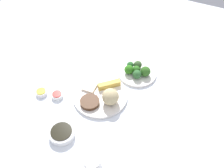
{
  "coord_description": "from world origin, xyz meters",
  "views": [
    {
      "loc": [
        -0.68,
        -0.39,
        0.98
      ],
      "look_at": [
        0.06,
        -0.03,
        0.06
      ],
      "focal_mm": 39.7,
      "sensor_mm": 36.0,
      "label": 1
    }
  ],
  "objects_px": {
    "sauce_ramekin_sweet_and_sour": "(57,95)",
    "broccoli_plate": "(137,73)",
    "main_plate": "(100,96)",
    "sauce_ramekin_hot_mustard": "(41,93)",
    "soy_sauce_bowl": "(62,133)",
    "teacup": "(92,163)"
  },
  "relations": [
    {
      "from": "broccoli_plate",
      "to": "soy_sauce_bowl",
      "type": "height_order",
      "value": "soy_sauce_bowl"
    },
    {
      "from": "sauce_ramekin_sweet_and_sour",
      "to": "sauce_ramekin_hot_mustard",
      "type": "bearing_deg",
      "value": 103.4
    },
    {
      "from": "sauce_ramekin_sweet_and_sour",
      "to": "main_plate",
      "type": "bearing_deg",
      "value": -64.18
    },
    {
      "from": "soy_sauce_bowl",
      "to": "teacup",
      "type": "bearing_deg",
      "value": -109.01
    },
    {
      "from": "sauce_ramekin_hot_mustard",
      "to": "teacup",
      "type": "xyz_separation_m",
      "value": [
        -0.22,
        -0.41,
        0.02
      ]
    },
    {
      "from": "soy_sauce_bowl",
      "to": "teacup",
      "type": "relative_size",
      "value": 1.63
    },
    {
      "from": "broccoli_plate",
      "to": "soy_sauce_bowl",
      "type": "distance_m",
      "value": 0.52
    },
    {
      "from": "main_plate",
      "to": "broccoli_plate",
      "type": "distance_m",
      "value": 0.25
    },
    {
      "from": "main_plate",
      "to": "sauce_ramekin_hot_mustard",
      "type": "height_order",
      "value": "sauce_ramekin_hot_mustard"
    },
    {
      "from": "main_plate",
      "to": "broccoli_plate",
      "type": "bearing_deg",
      "value": -25.32
    },
    {
      "from": "sauce_ramekin_sweet_and_sour",
      "to": "broccoli_plate",
      "type": "bearing_deg",
      "value": -42.96
    },
    {
      "from": "teacup",
      "to": "main_plate",
      "type": "bearing_deg",
      "value": 23.06
    },
    {
      "from": "broccoli_plate",
      "to": "sauce_ramekin_hot_mustard",
      "type": "distance_m",
      "value": 0.51
    },
    {
      "from": "main_plate",
      "to": "broccoli_plate",
      "type": "height_order",
      "value": "main_plate"
    },
    {
      "from": "broccoli_plate",
      "to": "teacup",
      "type": "height_order",
      "value": "teacup"
    },
    {
      "from": "soy_sauce_bowl",
      "to": "sauce_ramekin_sweet_and_sour",
      "type": "height_order",
      "value": "soy_sauce_bowl"
    },
    {
      "from": "soy_sauce_bowl",
      "to": "sauce_ramekin_sweet_and_sour",
      "type": "bearing_deg",
      "value": 39.44
    },
    {
      "from": "soy_sauce_bowl",
      "to": "sauce_ramekin_hot_mustard",
      "type": "relative_size",
      "value": 2.03
    },
    {
      "from": "soy_sauce_bowl",
      "to": "sauce_ramekin_hot_mustard",
      "type": "height_order",
      "value": "soy_sauce_bowl"
    },
    {
      "from": "sauce_ramekin_hot_mustard",
      "to": "main_plate",
      "type": "bearing_deg",
      "value": -67.7
    },
    {
      "from": "sauce_ramekin_hot_mustard",
      "to": "sauce_ramekin_sweet_and_sour",
      "type": "xyz_separation_m",
      "value": [
        0.02,
        -0.08,
        0.0
      ]
    },
    {
      "from": "sauce_ramekin_hot_mustard",
      "to": "sauce_ramekin_sweet_and_sour",
      "type": "bearing_deg",
      "value": -76.6
    }
  ]
}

